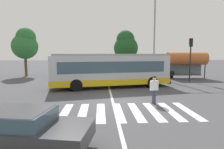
% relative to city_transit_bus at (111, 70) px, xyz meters
% --- Properties ---
extents(ground_plane, '(160.00, 160.00, 0.00)m').
position_rel_city_transit_bus_xyz_m(ground_plane, '(0.10, -5.32, -1.59)').
color(ground_plane, '#47474C').
extents(city_transit_bus, '(11.10, 4.55, 3.06)m').
position_rel_city_transit_bus_xyz_m(city_transit_bus, '(0.00, 0.00, 0.00)').
color(city_transit_bus, black).
rests_on(city_transit_bus, ground_plane).
extents(pedestrian_crossing_street, '(0.57, 0.34, 1.72)m').
position_rel_city_transit_bus_xyz_m(pedestrian_crossing_street, '(2.35, -5.98, -0.62)').
color(pedestrian_crossing_street, '#333856').
rests_on(pedestrian_crossing_street, ground_plane).
extents(foreground_sedan, '(4.76, 2.62, 1.35)m').
position_rel_city_transit_bus_xyz_m(foreground_sedan, '(-3.51, -11.44, -0.82)').
color(foreground_sedan, black).
rests_on(foreground_sedan, ground_plane).
extents(parked_car_silver, '(1.91, 4.52, 1.35)m').
position_rel_city_transit_bus_xyz_m(parked_car_silver, '(-6.07, 8.33, -0.82)').
color(parked_car_silver, black).
rests_on(parked_car_silver, ground_plane).
extents(parked_car_white, '(2.09, 4.60, 1.35)m').
position_rel_city_transit_bus_xyz_m(parked_car_white, '(-3.50, 8.35, -0.82)').
color(parked_car_white, black).
rests_on(parked_car_white, ground_plane).
extents(parked_car_charcoal, '(1.90, 4.51, 1.35)m').
position_rel_city_transit_bus_xyz_m(parked_car_charcoal, '(-0.55, 8.24, -0.82)').
color(parked_car_charcoal, black).
rests_on(parked_car_charcoal, ground_plane).
extents(parked_car_champagne, '(2.18, 4.63, 1.35)m').
position_rel_city_transit_bus_xyz_m(parked_car_champagne, '(1.92, 8.02, -0.82)').
color(parked_car_champagne, black).
rests_on(parked_car_champagne, ground_plane).
extents(parked_car_red, '(1.96, 4.54, 1.35)m').
position_rel_city_transit_bus_xyz_m(parked_car_red, '(4.90, 8.25, -0.82)').
color(parked_car_red, black).
rests_on(parked_car_red, ground_plane).
extents(parked_car_black, '(2.08, 4.60, 1.35)m').
position_rel_city_transit_bus_xyz_m(parked_car_black, '(7.43, 7.86, -0.82)').
color(parked_car_black, black).
rests_on(parked_car_black, ground_plane).
extents(traffic_light_far_corner, '(0.33, 0.32, 4.74)m').
position_rel_city_transit_bus_xyz_m(traffic_light_far_corner, '(8.92, 3.10, 1.59)').
color(traffic_light_far_corner, '#28282B').
rests_on(traffic_light_far_corner, ground_plane).
extents(bus_stop_shelter, '(4.87, 1.54, 3.25)m').
position_rel_city_transit_bus_xyz_m(bus_stop_shelter, '(9.65, 5.56, 0.83)').
color(bus_stop_shelter, '#28282B').
rests_on(bus_stop_shelter, ground_plane).
extents(twin_arm_street_lamp, '(3.93, 0.32, 10.19)m').
position_rel_city_transit_bus_xyz_m(twin_arm_street_lamp, '(5.98, 7.04, 4.54)').
color(twin_arm_street_lamp, '#939399').
rests_on(twin_arm_street_lamp, ground_plane).
extents(background_tree_left, '(3.44, 3.44, 6.57)m').
position_rel_city_transit_bus_xyz_m(background_tree_left, '(-11.08, 9.49, 2.82)').
color(background_tree_left, brown).
rests_on(background_tree_left, ground_plane).
extents(background_tree_right, '(4.00, 4.00, 6.91)m').
position_rel_city_transit_bus_xyz_m(background_tree_right, '(3.29, 14.47, 2.82)').
color(background_tree_right, brown).
rests_on(background_tree_right, ground_plane).
extents(crosswalk_painted_stripes, '(7.02, 3.40, 0.01)m').
position_rel_city_transit_bus_xyz_m(crosswalk_painted_stripes, '(0.48, -7.53, -1.58)').
color(crosswalk_painted_stripes, silver).
rests_on(crosswalk_painted_stripes, ground_plane).
extents(lane_center_line, '(0.16, 24.00, 0.01)m').
position_rel_city_transit_bus_xyz_m(lane_center_line, '(-0.15, -3.32, -1.58)').
color(lane_center_line, silver).
rests_on(lane_center_line, ground_plane).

